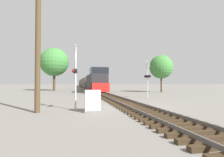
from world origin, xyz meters
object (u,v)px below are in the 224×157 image
(crossing_signal_near, at_px, (75,73))
(tree_far_right, at_px, (161,67))
(crossing_signal_far, at_px, (148,77))
(utility_pole, at_px, (38,39))
(relay_cabinet, at_px, (93,101))
(tree_mid_background, at_px, (54,62))
(freight_train, at_px, (85,83))

(crossing_signal_near, bearing_deg, tree_far_right, 142.71)
(crossing_signal_far, distance_m, tree_far_right, 13.92)
(utility_pole, height_order, tree_far_right, utility_pole)
(crossing_signal_far, relative_size, relay_cabinet, 3.34)
(tree_far_right, xyz_separation_m, tree_mid_background, (-20.85, 10.51, 1.64))
(crossing_signal_near, distance_m, relay_cabinet, 2.29)
(crossing_signal_near, distance_m, tree_mid_background, 30.06)
(crossing_signal_far, height_order, tree_far_right, tree_far_right)
(tree_far_right, relative_size, tree_mid_background, 0.73)
(tree_mid_background, bearing_deg, tree_far_right, -26.74)
(utility_pole, bearing_deg, crossing_signal_near, 12.47)
(relay_cabinet, height_order, utility_pole, utility_pole)
(freight_train, height_order, tree_mid_background, tree_mid_background)
(tree_far_right, bearing_deg, tree_mid_background, 153.26)
(freight_train, relative_size, crossing_signal_near, 20.04)
(crossing_signal_far, distance_m, tree_mid_background, 25.73)
(utility_pole, height_order, tree_mid_background, tree_mid_background)
(tree_far_right, bearing_deg, freight_train, 107.38)
(freight_train, relative_size, tree_far_right, 12.16)
(relay_cabinet, relative_size, tree_far_right, 0.19)
(utility_pole, relative_size, tree_far_right, 1.24)
(relay_cabinet, xyz_separation_m, utility_pole, (-3.33, 0.47, 3.87))
(tree_mid_background, bearing_deg, relay_cabinet, -79.61)
(freight_train, bearing_deg, relay_cabinet, -93.06)
(crossing_signal_far, relative_size, utility_pole, 0.52)
(freight_train, bearing_deg, utility_pole, -96.33)
(relay_cabinet, distance_m, tree_far_right, 25.44)
(freight_train, bearing_deg, crossing_signal_near, -94.16)
(tree_mid_background, bearing_deg, utility_pole, -85.70)
(freight_train, xyz_separation_m, tree_mid_background, (-8.71, -28.27, 4.68))
(crossing_signal_far, bearing_deg, relay_cabinet, 120.10)
(freight_train, bearing_deg, tree_far_right, -72.62)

